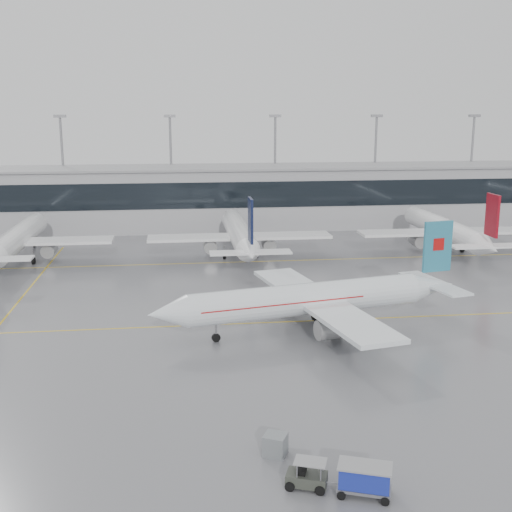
{
  "coord_description": "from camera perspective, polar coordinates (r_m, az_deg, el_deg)",
  "views": [
    {
      "loc": [
        -9.89,
        -68.13,
        23.26
      ],
      "look_at": [
        0.0,
        12.0,
        5.0
      ],
      "focal_mm": 45.0,
      "sensor_mm": 36.0,
      "label": 1
    }
  ],
  "objects": [
    {
      "name": "baggage_cart",
      "position": [
        42.37,
        9.63,
        -18.85
      ],
      "size": [
        3.7,
        2.85,
        2.03
      ],
      "rotation": [
        0.0,
        0.0,
        -0.36
      ],
      "color": "gray",
      "rests_on": "ground"
    },
    {
      "name": "taxi_line_north",
      "position": [
        101.33,
        -1.25,
        -0.53
      ],
      "size": [
        120.0,
        0.25,
        0.01
      ],
      "primitive_type": "cube",
      "color": "gold",
      "rests_on": "ground"
    },
    {
      "name": "baggage_tug",
      "position": [
        42.95,
        4.53,
        -19.06
      ],
      "size": [
        3.87,
        2.38,
        1.86
      ],
      "rotation": [
        0.0,
        0.0,
        -0.36
      ],
      "color": "#353831",
      "rests_on": "ground"
    },
    {
      "name": "air_canada_jet",
      "position": [
        69.53,
        5.43,
        -3.8
      ],
      "size": [
        35.58,
        28.66,
        11.17
      ],
      "rotation": [
        0.0,
        0.0,
        3.36
      ],
      "color": "white",
      "rests_on": "ground"
    },
    {
      "name": "light_masts",
      "position": [
        136.84,
        -2.91,
        8.57
      ],
      "size": [
        156.4,
        1.0,
        22.6
      ],
      "color": "gray",
      "rests_on": "ground"
    },
    {
      "name": "taxi_line_cross",
      "position": [
        88.63,
        -19.92,
        -3.25
      ],
      "size": [
        0.25,
        60.0,
        0.01
      ],
      "primitive_type": "cube",
      "color": "gold",
      "rests_on": "ground"
    },
    {
      "name": "parked_jet_c",
      "position": [
        104.14,
        -1.46,
        1.92
      ],
      "size": [
        29.64,
        36.96,
        11.72
      ],
      "rotation": [
        0.0,
        0.0,
        1.57
      ],
      "color": "white",
      "rests_on": "ground"
    },
    {
      "name": "parked_jet_d",
      "position": [
        112.98,
        16.51,
        2.25
      ],
      "size": [
        29.64,
        36.96,
        11.72
      ],
      "rotation": [
        0.0,
        0.0,
        1.57
      ],
      "color": "white",
      "rests_on": "ground"
    },
    {
      "name": "gse_unit",
      "position": [
        46.18,
        1.72,
        -16.43
      ],
      "size": [
        1.98,
        1.93,
        1.51
      ],
      "primitive_type": "cube",
      "rotation": [
        0.0,
        0.0,
        -0.46
      ],
      "color": "slate",
      "rests_on": "ground"
    },
    {
      "name": "ground",
      "position": [
        72.66,
        1.17,
        -5.93
      ],
      "size": [
        320.0,
        320.0,
        0.0
      ],
      "primitive_type": "plane",
      "color": "slate",
      "rests_on": "ground"
    },
    {
      "name": "parked_jet_b",
      "position": [
        106.67,
        -20.53,
        1.37
      ],
      "size": [
        29.64,
        36.96,
        11.72
      ],
      "rotation": [
        0.0,
        0.0,
        1.57
      ],
      "color": "white",
      "rests_on": "ground"
    },
    {
      "name": "taxi_line_main",
      "position": [
        72.66,
        1.17,
        -5.92
      ],
      "size": [
        120.0,
        0.25,
        0.01
      ],
      "primitive_type": "cube",
      "color": "gold",
      "rests_on": "ground"
    },
    {
      "name": "terminal_roof",
      "position": [
        130.97,
        -2.71,
        7.89
      ],
      "size": [
        182.0,
        16.0,
        0.4
      ],
      "primitive_type": "cube",
      "color": "gray",
      "rests_on": "ground"
    },
    {
      "name": "terminal_glass",
      "position": [
        123.98,
        -2.42,
        5.43
      ],
      "size": [
        180.0,
        0.2,
        5.0
      ],
      "primitive_type": "cube",
      "color": "black",
      "rests_on": "ground"
    },
    {
      "name": "terminal",
      "position": [
        131.64,
        -2.68,
        5.2
      ],
      "size": [
        180.0,
        15.0,
        12.0
      ],
      "primitive_type": "cube",
      "color": "#A09FA3",
      "rests_on": "ground"
    }
  ]
}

